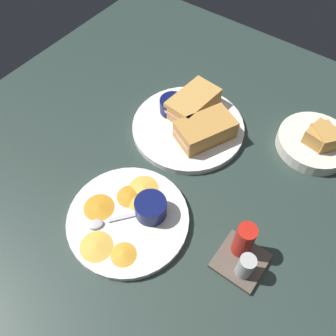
{
  "coord_description": "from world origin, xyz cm",
  "views": [
    {
      "loc": [
        40.28,
        26.42,
        65.36
      ],
      "look_at": [
        5.31,
        0.81,
        3.0
      ],
      "focal_mm": 37.62,
      "sensor_mm": 36.0,
      "label": 1
    }
  ],
  "objects_px": {
    "sandwich_half_near": "(205,130)",
    "spoon_by_gravy_ramekin": "(102,223)",
    "sandwich_half_far": "(193,103)",
    "condiment_caddy": "(243,253)",
    "ramekin_dark_sauce": "(173,105)",
    "ramekin_light_gravy": "(151,207)",
    "bread_basket_rear": "(315,142)",
    "plate_sandwich_main": "(188,127)",
    "spoon_by_dark_ramekin": "(180,125)",
    "plate_chips_companion": "(128,220)"
  },
  "relations": [
    {
      "from": "ramekin_light_gravy",
      "to": "spoon_by_gravy_ramekin",
      "type": "relative_size",
      "value": 0.74
    },
    {
      "from": "spoon_by_dark_ramekin",
      "to": "bread_basket_rear",
      "type": "height_order",
      "value": "bread_basket_rear"
    },
    {
      "from": "sandwich_half_near",
      "to": "ramekin_light_gravy",
      "type": "xyz_separation_m",
      "value": [
        0.23,
        0.02,
        -0.0
      ]
    },
    {
      "from": "sandwich_half_far",
      "to": "spoon_by_dark_ramekin",
      "type": "distance_m",
      "value": 0.06
    },
    {
      "from": "plate_sandwich_main",
      "to": "ramekin_light_gravy",
      "type": "bearing_deg",
      "value": 16.88
    },
    {
      "from": "spoon_by_dark_ramekin",
      "to": "sandwich_half_near",
      "type": "bearing_deg",
      "value": 94.78
    },
    {
      "from": "plate_chips_companion",
      "to": "sandwich_half_near",
      "type": "bearing_deg",
      "value": 178.06
    },
    {
      "from": "sandwich_half_near",
      "to": "spoon_by_gravy_ramekin",
      "type": "height_order",
      "value": "sandwich_half_near"
    },
    {
      "from": "sandwich_half_far",
      "to": "bread_basket_rear",
      "type": "relative_size",
      "value": 0.81
    },
    {
      "from": "sandwich_half_far",
      "to": "ramekin_light_gravy",
      "type": "distance_m",
      "value": 0.3
    },
    {
      "from": "plate_sandwich_main",
      "to": "ramekin_light_gravy",
      "type": "height_order",
      "value": "ramekin_light_gravy"
    },
    {
      "from": "spoon_by_gravy_ramekin",
      "to": "condiment_caddy",
      "type": "height_order",
      "value": "condiment_caddy"
    },
    {
      "from": "spoon_by_dark_ramekin",
      "to": "condiment_caddy",
      "type": "bearing_deg",
      "value": 54.48
    },
    {
      "from": "plate_sandwich_main",
      "to": "plate_chips_companion",
      "type": "distance_m",
      "value": 0.28
    },
    {
      "from": "spoon_by_gravy_ramekin",
      "to": "ramekin_light_gravy",
      "type": "bearing_deg",
      "value": 140.63
    },
    {
      "from": "plate_chips_companion",
      "to": "condiment_caddy",
      "type": "height_order",
      "value": "condiment_caddy"
    },
    {
      "from": "sandwich_half_near",
      "to": "plate_sandwich_main",
      "type": "bearing_deg",
      "value": -97.48
    },
    {
      "from": "plate_sandwich_main",
      "to": "plate_chips_companion",
      "type": "bearing_deg",
      "value": 8.59
    },
    {
      "from": "plate_sandwich_main",
      "to": "condiment_caddy",
      "type": "xyz_separation_m",
      "value": [
        0.21,
        0.27,
        0.03
      ]
    },
    {
      "from": "bread_basket_rear",
      "to": "plate_sandwich_main",
      "type": "bearing_deg",
      "value": -64.49
    },
    {
      "from": "spoon_by_dark_ramekin",
      "to": "spoon_by_gravy_ramekin",
      "type": "xyz_separation_m",
      "value": [
        0.3,
        0.02,
        0.0
      ]
    },
    {
      "from": "plate_sandwich_main",
      "to": "ramekin_light_gravy",
      "type": "distance_m",
      "value": 0.25
    },
    {
      "from": "sandwich_half_far",
      "to": "plate_chips_companion",
      "type": "xyz_separation_m",
      "value": [
        0.32,
        0.06,
        -0.03
      ]
    },
    {
      "from": "plate_sandwich_main",
      "to": "sandwich_half_far",
      "type": "bearing_deg",
      "value": -157.48
    },
    {
      "from": "plate_sandwich_main",
      "to": "spoon_by_gravy_ramekin",
      "type": "bearing_deg",
      "value": 1.71
    },
    {
      "from": "sandwich_half_near",
      "to": "bread_basket_rear",
      "type": "bearing_deg",
      "value": 121.8
    },
    {
      "from": "sandwich_half_near",
      "to": "spoon_by_dark_ramekin",
      "type": "bearing_deg",
      "value": -85.22
    },
    {
      "from": "sandwich_half_near",
      "to": "spoon_by_dark_ramekin",
      "type": "distance_m",
      "value": 0.07
    },
    {
      "from": "plate_sandwich_main",
      "to": "ramekin_dark_sauce",
      "type": "bearing_deg",
      "value": -106.48
    },
    {
      "from": "spoon_by_gravy_ramekin",
      "to": "bread_basket_rear",
      "type": "relative_size",
      "value": 0.5
    },
    {
      "from": "sandwich_half_near",
      "to": "ramekin_dark_sauce",
      "type": "bearing_deg",
      "value": -102.36
    },
    {
      "from": "ramekin_light_gravy",
      "to": "condiment_caddy",
      "type": "height_order",
      "value": "condiment_caddy"
    },
    {
      "from": "sandwich_half_near",
      "to": "plate_chips_companion",
      "type": "bearing_deg",
      "value": -1.94
    },
    {
      "from": "plate_sandwich_main",
      "to": "ramekin_dark_sauce",
      "type": "height_order",
      "value": "ramekin_dark_sauce"
    },
    {
      "from": "condiment_caddy",
      "to": "spoon_by_dark_ramekin",
      "type": "bearing_deg",
      "value": -125.52
    },
    {
      "from": "sandwich_half_far",
      "to": "spoon_by_dark_ramekin",
      "type": "relative_size",
      "value": 1.54
    },
    {
      "from": "ramekin_dark_sauce",
      "to": "spoon_by_gravy_ramekin",
      "type": "xyz_separation_m",
      "value": [
        0.33,
        0.07,
        -0.02
      ]
    },
    {
      "from": "ramekin_light_gravy",
      "to": "bread_basket_rear",
      "type": "relative_size",
      "value": 0.38
    },
    {
      "from": "ramekin_light_gravy",
      "to": "bread_basket_rear",
      "type": "distance_m",
      "value": 0.42
    },
    {
      "from": "plate_sandwich_main",
      "to": "plate_chips_companion",
      "type": "height_order",
      "value": "same"
    },
    {
      "from": "plate_chips_companion",
      "to": "spoon_by_gravy_ramekin",
      "type": "height_order",
      "value": "spoon_by_gravy_ramekin"
    },
    {
      "from": "plate_chips_companion",
      "to": "ramekin_light_gravy",
      "type": "bearing_deg",
      "value": 140.19
    },
    {
      "from": "spoon_by_dark_ramekin",
      "to": "spoon_by_gravy_ramekin",
      "type": "height_order",
      "value": "same"
    },
    {
      "from": "bread_basket_rear",
      "to": "condiment_caddy",
      "type": "bearing_deg",
      "value": -0.32
    },
    {
      "from": "spoon_by_gravy_ramekin",
      "to": "plate_sandwich_main",
      "type": "bearing_deg",
      "value": -178.29
    },
    {
      "from": "spoon_by_dark_ramekin",
      "to": "condiment_caddy",
      "type": "xyz_separation_m",
      "value": [
        0.2,
        0.28,
        0.01
      ]
    },
    {
      "from": "sandwich_half_far",
      "to": "ramekin_dark_sauce",
      "type": "distance_m",
      "value": 0.05
    },
    {
      "from": "plate_chips_companion",
      "to": "spoon_by_gravy_ramekin",
      "type": "distance_m",
      "value": 0.05
    },
    {
      "from": "sandwich_half_far",
      "to": "condiment_caddy",
      "type": "distance_m",
      "value": 0.39
    },
    {
      "from": "ramekin_dark_sauce",
      "to": "ramekin_light_gravy",
      "type": "distance_m",
      "value": 0.29
    }
  ]
}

